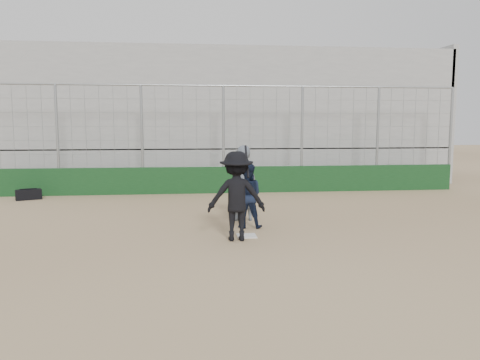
{
  "coord_description": "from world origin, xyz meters",
  "views": [
    {
      "loc": [
        -1.32,
        -10.51,
        2.58
      ],
      "look_at": [
        0.0,
        1.4,
        1.15
      ],
      "focal_mm": 35.0,
      "sensor_mm": 36.0,
      "label": 1
    }
  ],
  "objects": [
    {
      "name": "ground",
      "position": [
        0.0,
        0.0,
        0.0
      ],
      "size": [
        90.0,
        90.0,
        0.0
      ],
      "primitive_type": "plane",
      "color": "olive",
      "rests_on": "ground"
    },
    {
      "name": "home_plate",
      "position": [
        0.0,
        0.0,
        0.01
      ],
      "size": [
        0.44,
        0.44,
        0.02
      ],
      "primitive_type": "cube",
      "color": "white",
      "rests_on": "ground"
    },
    {
      "name": "backstop",
      "position": [
        0.0,
        7.0,
        0.96
      ],
      "size": [
        18.1,
        0.25,
        4.04
      ],
      "color": "#103516",
      "rests_on": "ground"
    },
    {
      "name": "bleachers",
      "position": [
        0.0,
        11.95,
        2.92
      ],
      "size": [
        20.25,
        6.7,
        6.98
      ],
      "color": "gray",
      "rests_on": "ground"
    },
    {
      "name": "batter_at_plate",
      "position": [
        -0.27,
        -0.3,
        1.0
      ],
      "size": [
        1.32,
        0.83,
        2.11
      ],
      "color": "black",
      "rests_on": "ground"
    },
    {
      "name": "catcher_crouched",
      "position": [
        0.11,
        0.89,
        0.55
      ],
      "size": [
        0.89,
        0.76,
        1.1
      ],
      "color": "black",
      "rests_on": "ground"
    },
    {
      "name": "umpire",
      "position": [
        0.12,
        1.8,
        0.91
      ],
      "size": [
        0.74,
        0.49,
        1.83
      ],
      "primitive_type": "imported",
      "rotation": [
        0.0,
        0.0,
        3.14
      ],
      "color": "slate",
      "rests_on": "ground"
    },
    {
      "name": "equipment_bag",
      "position": [
        -6.81,
        6.11,
        0.18
      ],
      "size": [
        0.9,
        0.65,
        0.39
      ],
      "color": "black",
      "rests_on": "ground"
    }
  ]
}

